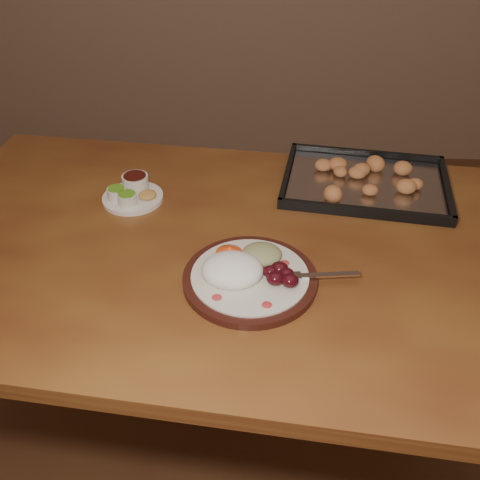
{
  "coord_description": "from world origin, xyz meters",
  "views": [
    {
      "loc": [
        -0.22,
        -0.82,
        1.48
      ],
      "look_at": [
        -0.26,
        0.13,
        0.77
      ],
      "focal_mm": 40.0,
      "sensor_mm": 36.0,
      "label": 1
    }
  ],
  "objects": [
    {
      "name": "condiment_saucer",
      "position": [
        -0.54,
        0.32,
        0.77
      ],
      "size": [
        0.15,
        0.15,
        0.05
      ],
      "rotation": [
        0.0,
        0.0,
        -0.35
      ],
      "color": "silver",
      "rests_on": "dining_table"
    },
    {
      "name": "dining_table",
      "position": [
        -0.29,
        0.15,
        0.65
      ],
      "size": [
        1.59,
        1.07,
        0.75
      ],
      "rotation": [
        0.0,
        0.0,
        -0.11
      ],
      "color": "brown",
      "rests_on": "ground"
    },
    {
      "name": "baking_tray",
      "position": [
        0.06,
        0.41,
        0.76
      ],
      "size": [
        0.47,
        0.37,
        0.04
      ],
      "rotation": [
        0.0,
        0.0,
        -0.15
      ],
      "color": "black",
      "rests_on": "dining_table"
    },
    {
      "name": "dinner_plate",
      "position": [
        -0.24,
        0.02,
        0.77
      ],
      "size": [
        0.36,
        0.28,
        0.06
      ],
      "rotation": [
        0.0,
        0.0,
        -0.01
      ],
      "color": "black",
      "rests_on": "dining_table"
    }
  ]
}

